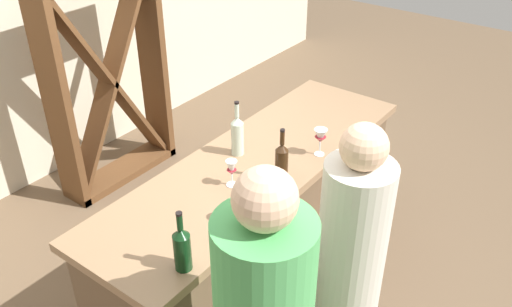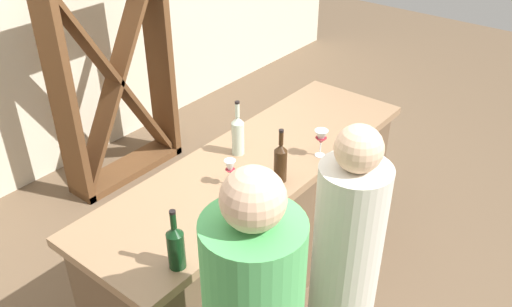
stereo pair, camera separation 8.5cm
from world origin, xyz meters
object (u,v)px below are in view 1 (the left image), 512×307
(wine_bottle_leftmost_dark_green, at_px, (182,248))
(person_center_guest, at_px, (348,276))
(wine_bottle_center_clear_pale, at_px, (237,134))
(wine_glass_near_right, at_px, (232,169))
(wine_rack, at_px, (109,82))
(wine_bottle_second_left_amber_brown, at_px, (282,161))
(wine_glass_near_left, at_px, (239,204))
(wine_glass_near_center, at_px, (320,137))

(wine_bottle_leftmost_dark_green, height_order, person_center_guest, person_center_guest)
(wine_bottle_leftmost_dark_green, xyz_separation_m, wine_bottle_center_clear_pale, (0.87, 0.39, 0.01))
(wine_glass_near_right, distance_m, person_center_guest, 0.80)
(wine_rack, distance_m, person_center_guest, 2.51)
(wine_rack, distance_m, wine_bottle_second_left_amber_brown, 1.92)
(wine_bottle_second_left_amber_brown, bearing_deg, wine_bottle_center_clear_pale, 79.12)
(wine_rack, distance_m, wine_bottle_leftmost_dark_green, 2.26)
(wine_rack, height_order, wine_glass_near_right, wine_rack)
(wine_glass_near_left, bearing_deg, wine_bottle_center_clear_pale, 39.00)
(wine_bottle_second_left_amber_brown, distance_m, wine_bottle_center_clear_pale, 0.36)
(wine_rack, distance_m, wine_glass_near_center, 1.91)
(wine_glass_near_left, height_order, wine_glass_near_right, wine_glass_near_right)
(wine_bottle_second_left_amber_brown, height_order, wine_bottle_center_clear_pale, wine_bottle_center_clear_pale)
(wine_bottle_second_left_amber_brown, distance_m, wine_glass_near_center, 0.34)
(wine_bottle_second_left_amber_brown, relative_size, wine_glass_near_center, 1.87)
(wine_rack, bearing_deg, wine_bottle_leftmost_dark_green, -121.75)
(wine_rack, bearing_deg, wine_glass_near_center, -91.00)
(wine_bottle_center_clear_pale, bearing_deg, wine_bottle_leftmost_dark_green, -155.70)
(wine_rack, height_order, wine_glass_near_center, wine_rack)
(wine_bottle_second_left_amber_brown, distance_m, wine_glass_near_right, 0.27)
(wine_bottle_leftmost_dark_green, distance_m, wine_glass_near_right, 0.65)
(wine_bottle_leftmost_dark_green, bearing_deg, wine_bottle_center_clear_pale, 24.30)
(wine_bottle_center_clear_pale, xyz_separation_m, wine_glass_near_right, (-0.27, -0.17, -0.03))
(wine_rack, distance_m, wine_bottle_center_clear_pale, 1.56)
(wine_glass_near_left, bearing_deg, wine_rack, 67.45)
(wine_glass_near_left, relative_size, wine_glass_near_center, 0.91)
(wine_bottle_leftmost_dark_green, bearing_deg, wine_glass_near_left, 0.41)
(wine_glass_near_left, bearing_deg, wine_bottle_leftmost_dark_green, -179.59)
(person_center_guest, bearing_deg, wine_rack, 3.15)
(wine_bottle_leftmost_dark_green, bearing_deg, wine_glass_near_right, 20.13)
(wine_bottle_leftmost_dark_green, distance_m, wine_bottle_second_left_amber_brown, 0.81)
(wine_bottle_leftmost_dark_green, bearing_deg, wine_rack, 58.25)
(wine_bottle_center_clear_pale, height_order, wine_glass_near_left, wine_bottle_center_clear_pale)
(wine_glass_near_right, xyz_separation_m, person_center_guest, (-0.04, -0.74, -0.30))
(wine_rack, height_order, wine_glass_near_left, wine_rack)
(wine_glass_near_center, xyz_separation_m, wine_glass_near_right, (-0.54, 0.21, -0.02))
(wine_bottle_center_clear_pale, relative_size, wine_glass_near_center, 2.02)
(wine_bottle_second_left_amber_brown, xyz_separation_m, wine_glass_near_left, (-0.42, -0.04, -0.01))
(wine_bottle_center_clear_pale, distance_m, wine_glass_near_left, 0.62)
(wine_bottle_center_clear_pale, bearing_deg, wine_glass_near_left, -141.00)
(wine_bottle_second_left_amber_brown, bearing_deg, wine_rack, 78.62)
(wine_bottle_second_left_amber_brown, bearing_deg, wine_glass_near_left, -174.45)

